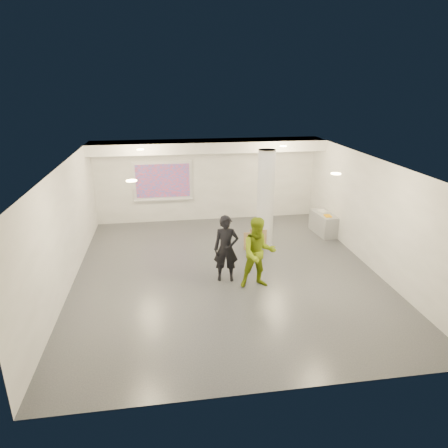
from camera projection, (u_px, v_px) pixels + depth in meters
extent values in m
cube|color=#35383C|center=(226.00, 272.00, 10.85)|extent=(8.00, 9.00, 0.01)
cube|color=white|center=(226.00, 163.00, 9.84)|extent=(8.00, 9.00, 0.01)
cube|color=silver|center=(207.00, 180.00, 14.53)|extent=(8.00, 0.01, 3.00)
cube|color=silver|center=(272.00, 314.00, 6.15)|extent=(8.00, 0.01, 3.00)
cube|color=silver|center=(65.00, 228.00, 9.78)|extent=(0.01, 9.00, 3.00)
cube|color=silver|center=(371.00, 213.00, 10.91)|extent=(0.01, 9.00, 3.00)
cube|color=white|center=(208.00, 146.00, 13.57)|extent=(8.00, 1.10, 0.36)
cylinder|color=#F5DC8E|center=(140.00, 150.00, 11.86)|extent=(0.22, 0.22, 0.02)
cylinder|color=#F5DC8E|center=(283.00, 146.00, 12.48)|extent=(0.22, 0.22, 0.02)
cylinder|color=#F5DC8E|center=(131.00, 181.00, 8.14)|extent=(0.22, 0.22, 0.02)
cylinder|color=#F5DC8E|center=(336.00, 174.00, 8.76)|extent=(0.22, 0.22, 0.02)
cylinder|color=silver|center=(265.00, 199.00, 12.23)|extent=(0.52, 0.52, 3.00)
cube|color=white|center=(163.00, 181.00, 14.25)|extent=(2.10, 0.06, 1.40)
cube|color=#005BB4|center=(163.00, 181.00, 14.21)|extent=(1.90, 0.01, 1.20)
cube|color=white|center=(164.00, 200.00, 14.43)|extent=(2.10, 0.08, 0.04)
cube|color=gray|center=(324.00, 223.00, 13.50)|extent=(0.62, 1.26, 0.71)
cube|color=silver|center=(323.00, 211.00, 13.61)|extent=(0.36, 0.41, 0.02)
cube|color=#EE9F04|center=(328.00, 216.00, 13.11)|extent=(0.22, 0.29, 0.03)
cube|color=olive|center=(252.00, 241.00, 12.25)|extent=(0.51, 0.11, 0.55)
cube|color=olive|center=(258.00, 239.00, 12.37)|extent=(0.55, 0.29, 0.58)
imported|color=black|center=(226.00, 249.00, 10.15)|extent=(0.69, 0.50, 1.74)
imported|color=olive|center=(258.00, 253.00, 9.81)|extent=(0.89, 0.69, 1.82)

